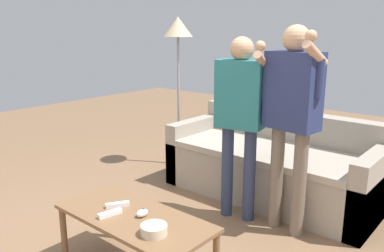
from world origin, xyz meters
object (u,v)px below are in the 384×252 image
player_center (240,108)px  snack_bowl (154,230)px  couch (274,166)px  coffee_table (134,223)px  floor_lamp (178,38)px  player_right (292,106)px  game_remote_nunchuk (142,213)px  game_remote_wand_far (110,213)px  game_remote_wand_near (117,205)px

player_center → snack_bowl: bearing=-79.5°
couch → coffee_table: size_ratio=1.86×
floor_lamp → couch: bearing=-3.0°
player_center → player_right: (0.42, 0.06, 0.06)m
couch → player_right: size_ratio=1.23×
couch → game_remote_nunchuk: size_ratio=22.80×
game_remote_nunchuk → game_remote_wand_far: 0.21m
coffee_table → player_center: 1.28m
game_remote_wand_near → game_remote_wand_far: (0.06, -0.11, -0.00)m
snack_bowl → game_remote_wand_far: (-0.39, -0.02, -0.01)m
floor_lamp → player_center: bearing=-28.1°
coffee_table → player_center: (0.04, 1.13, 0.59)m
game_remote_nunchuk → game_remote_wand_near: bearing=-176.8°
snack_bowl → player_right: bearing=81.1°
couch → player_right: 1.03m
snack_bowl → player_right: (0.20, 1.28, 0.57)m
game_remote_nunchuk → game_remote_wand_far: game_remote_nunchuk is taller
game_remote_nunchuk → floor_lamp: (-1.33, 1.81, 1.04)m
game_remote_nunchuk → floor_lamp: size_ratio=0.05×
coffee_table → game_remote_wand_near: (-0.18, 0.01, 0.07)m
couch → player_right: player_right is taller
floor_lamp → game_remote_wand_near: (1.09, -1.82, -1.05)m
coffee_table → game_remote_nunchuk: game_remote_nunchuk is taller
player_right → player_center: bearing=-171.5°
player_right → floor_lamp: bearing=159.8°
snack_bowl → game_remote_wand_near: (-0.45, 0.10, -0.01)m
game_remote_wand_far → game_remote_wand_near: bearing=119.4°
coffee_table → game_remote_wand_near: game_remote_wand_near is taller
coffee_table → game_remote_wand_far: size_ratio=6.58×
coffee_table → floor_lamp: (-1.28, 1.84, 1.12)m
player_center → floor_lamp: bearing=151.9°
player_right → game_remote_wand_near: size_ratio=10.65×
couch → coffee_table: (-0.04, -1.77, 0.08)m
couch → snack_bowl: bearing=-82.8°
game_remote_nunchuk → player_center: size_ratio=0.06×
floor_lamp → player_right: size_ratio=1.06×
floor_lamp → player_right: floor_lamp is taller
coffee_table → game_remote_nunchuk: (0.05, 0.03, 0.08)m
game_remote_nunchuk → game_remote_wand_near: size_ratio=0.58×
game_remote_nunchuk → floor_lamp: 2.47m
snack_bowl → player_center: 1.34m
couch → player_center: player_center is taller
coffee_table → player_center: size_ratio=0.70×
player_center → player_right: player_right is taller
floor_lamp → game_remote_wand_far: size_ratio=10.55×
couch → player_center: (0.01, -0.64, 0.68)m
snack_bowl → player_right: 1.41m
couch → game_remote_wand_near: size_ratio=13.15×
snack_bowl → floor_lamp: (-1.55, 1.92, 1.03)m
player_right → game_remote_wand_far: (-0.59, -1.29, -0.58)m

